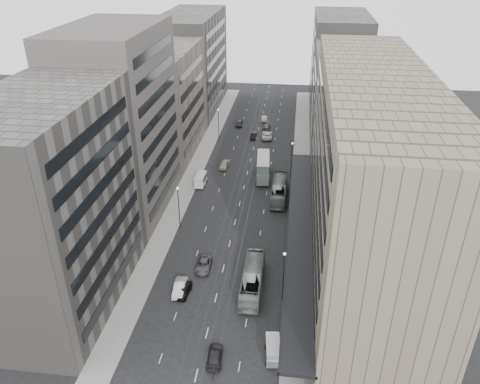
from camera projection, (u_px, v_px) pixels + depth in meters
The scene contains 30 objects.
ground at pixel (222, 272), 73.97m from camera, with size 220.00×220.00×0.00m, color black.
sidewalk_right at pixel (301, 173), 105.30m from camera, with size 4.00×125.00×0.15m, color gray.
sidewalk_left at pixel (197, 167), 107.93m from camera, with size 4.00×125.00×0.15m, color gray.
department_store at pixel (367, 173), 71.45m from camera, with size 19.20×60.00×30.00m.
building_right_mid at pixel (345, 103), 111.20m from camera, with size 15.00×28.00×24.00m, color #4D4742.
building_right_far at pixel (338, 65), 136.39m from camera, with size 15.00×32.00×28.00m, color #625E58.
building_left_a at pixel (51, 208), 62.19m from camera, with size 15.00×28.00×30.00m, color #625E58.
building_left_b at pixel (120, 123), 84.76m from camera, with size 15.00×26.00×34.00m, color #4D4742.
building_left_c at pixel (162, 102), 110.44m from camera, with size 15.00×28.00×25.00m, color gray.
building_left_d at pixel (192, 63), 138.49m from camera, with size 15.00×38.00×28.00m, color #625E58.
lamp_right_near at pixel (284, 271), 66.06m from camera, with size 0.44×0.44×8.32m.
lamp_right_far at pixel (292, 156), 100.93m from camera, with size 0.44×0.44×8.32m.
lamp_left_near at pixel (179, 203), 83.01m from camera, with size 0.44×0.44×8.32m.
lamp_left_far at pixel (218, 120), 120.48m from camera, with size 0.44×0.44×8.32m.
bus_near at pixel (252, 279), 69.82m from camera, with size 2.89×12.34×3.44m, color gray.
bus_far at pixel (279, 190), 94.50m from camera, with size 2.86×12.23×3.41m, color gray.
double_decker at pixel (263, 167), 101.64m from camera, with size 3.39×9.45×5.08m.
vw_microbus at pixel (273, 350), 58.48m from camera, with size 2.27×4.34×2.26m.
panel_van at pixel (201, 179), 99.25m from camera, with size 2.15×4.26×2.67m.
sedan_0 at pixel (184, 290), 69.14m from camera, with size 1.64×4.07×1.39m, color black.
sedan_1 at pixel (180, 288), 69.58m from camera, with size 1.62×4.65×1.53m, color silver.
sedan_2 at pixel (204, 265), 74.59m from camera, with size 2.27×4.92×1.37m, color #4E4E50.
sedan_3 at pixel (215, 356), 58.34m from camera, with size 1.89×4.64×1.35m, color black.
sedan_4 at pixel (224, 165), 107.32m from camera, with size 1.81×4.49×1.53m, color beige.
sedan_5 at pixel (254, 136), 123.42m from camera, with size 1.41×4.06×1.34m, color black.
sedan_6 at pixel (267, 135), 123.29m from camera, with size 2.67×5.79×1.61m, color silver.
sedan_7 at pixel (266, 126), 129.40m from camera, with size 1.86×4.57×1.33m, color #5B5B5D.
sedan_8 at pixel (239, 123), 131.38m from camera, with size 1.79×4.44×1.51m, color #2B2B2E.
sedan_9 at pixel (264, 118), 135.07m from camera, with size 1.49×4.28×1.41m, color beige.
pedestrian at pixel (291, 311), 64.81m from camera, with size 0.67×0.44×1.83m, color black.
Camera 1 is at (10.13, -58.08, 46.55)m, focal length 35.00 mm.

